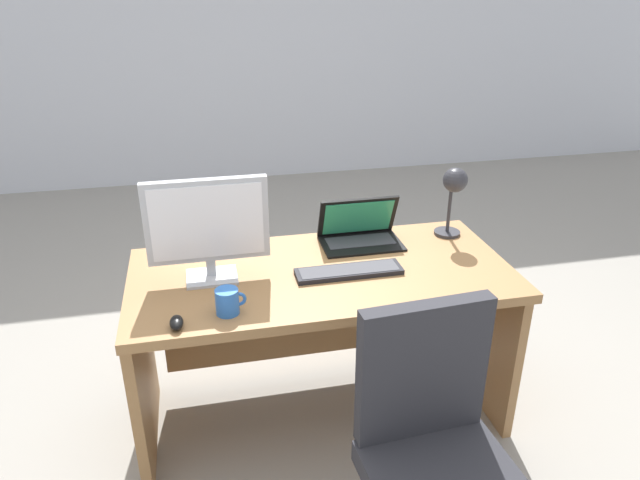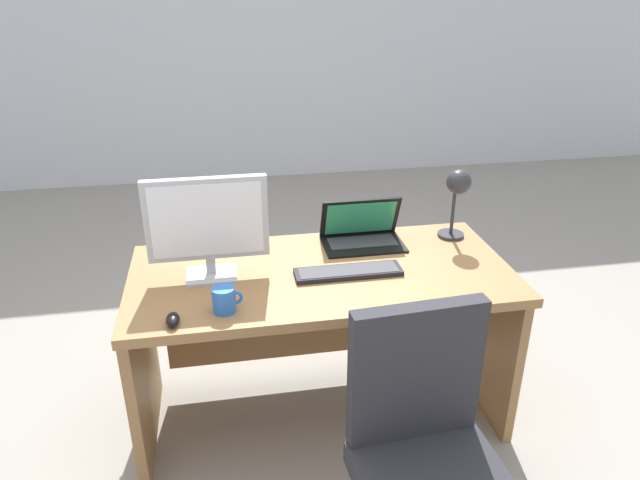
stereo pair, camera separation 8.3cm
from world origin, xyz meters
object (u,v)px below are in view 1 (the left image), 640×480
Objects in this scene: monitor at (207,224)px; desk_lamp at (454,188)px; keyboard at (349,271)px; mouse at (177,323)px; laptop at (359,228)px; coffee_mug at (228,301)px; office_chair at (436,480)px; desk at (320,309)px.

monitor reaches higher than desk_lamp.
mouse is (-0.68, -0.25, 0.01)m from keyboard.
laptop reaches higher than coffee_mug.
laptop is 1.14m from office_chair.
desk_lamp is (0.65, 0.16, 0.45)m from desk.
coffee_mug reaches higher than desk.
monitor is 0.50× the size of office_chair.
laptop is at bearing 17.93° from monitor.
monitor is 0.72m from laptop.
keyboard reaches higher than desk.
monitor is 1.32× the size of laptop.
monitor is at bearing 99.33° from coffee_mug.
coffee_mug is (-1.05, -0.45, -0.19)m from desk_lamp.
keyboard is at bearing 21.47° from coffee_mug.
keyboard is at bearing -44.43° from desk.
mouse is 0.76× the size of coffee_mug.
mouse is at bearing -112.37° from monitor.
desk_lamp is (0.55, 0.26, 0.22)m from keyboard.
desk is at bearing 135.57° from keyboard.
office_chair is (0.09, -0.76, -0.37)m from keyboard.
coffee_mug is (0.05, -0.27, -0.19)m from monitor.
coffee_mug is at bearing -158.53° from keyboard.
keyboard is 0.64m from desk_lamp.
coffee_mug reaches higher than keyboard.
desk is at bearing 31.06° from mouse.
desk_lamp is at bearing 9.25° from monitor.
monitor is 1.21m from office_chair.
mouse is (-0.58, -0.35, 0.23)m from desk.
monitor is 1.11m from desk_lamp.
mouse is at bearing -157.54° from desk_lamp.
desk is 3.31× the size of monitor.
laptop is at bearing 34.15° from mouse.
laptop is 0.79m from coffee_mug.
desk is at bearing 36.43° from coffee_mug.
coffee_mug is (0.18, 0.05, 0.03)m from mouse.
keyboard is (-0.13, -0.30, -0.05)m from laptop.
desk_lamp reaches higher than laptop.
office_chair is (-0.03, -1.05, -0.43)m from laptop.
keyboard is 0.46× the size of office_chair.
office_chair is at bearing -52.61° from monitor.
mouse is 0.09× the size of office_chair.
mouse is 1.35m from desk_lamp.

